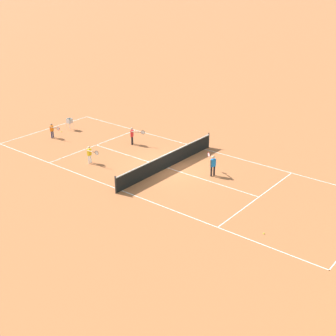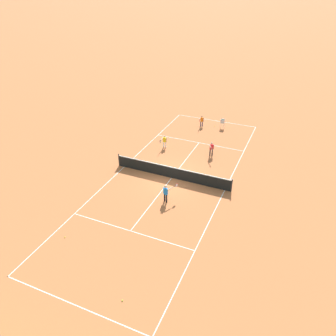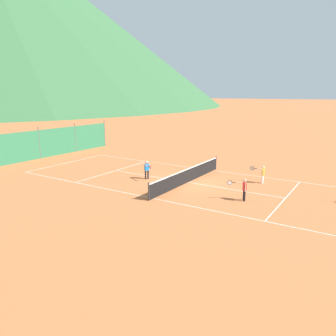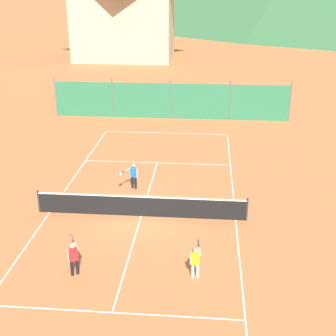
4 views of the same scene
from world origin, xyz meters
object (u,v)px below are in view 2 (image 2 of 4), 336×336
at_px(tennis_net, 172,172).
at_px(player_far_service, 164,141).
at_px(player_near_baseline, 166,192).
at_px(tennis_ball_by_net_left, 122,300).
at_px(player_near_service, 202,120).
at_px(tennis_ball_near_corner, 65,237).
at_px(tennis_ball_alley_right, 215,126).
at_px(ball_hopper, 223,122).
at_px(player_far_baseline, 212,148).

height_order(tennis_net, player_far_service, player_far_service).
distance_m(player_near_baseline, tennis_ball_by_net_left, 8.12).
height_order(player_far_service, tennis_ball_by_net_left, player_far_service).
distance_m(tennis_net, player_near_service, 9.97).
xyz_separation_m(player_far_service, tennis_ball_near_corner, (0.75, 12.69, -0.64)).
xyz_separation_m(tennis_ball_near_corner, tennis_ball_by_net_left, (-5.26, 2.40, 0.00)).
xyz_separation_m(player_near_service, player_near_baseline, (-1.74, 12.76, 0.11)).
height_order(player_near_service, tennis_ball_alley_right, player_near_service).
relative_size(player_near_service, ball_hopper, 1.23).
bearing_deg(tennis_ball_alley_right, tennis_net, 88.46).
bearing_deg(player_far_baseline, tennis_net, 69.07).
bearing_deg(player_near_baseline, player_far_service, -65.17).
height_order(tennis_net, ball_hopper, tennis_net).
distance_m(player_far_baseline, tennis_ball_near_corner, 13.85).
distance_m(player_far_baseline, tennis_ball_alley_right, 6.21).
bearing_deg(tennis_net, player_near_service, -84.48).
height_order(tennis_ball_by_net_left, tennis_ball_alley_right, same).
bearing_deg(player_far_baseline, player_near_service, -63.85).
relative_size(player_near_baseline, player_far_baseline, 1.04).
xyz_separation_m(player_near_baseline, player_far_baseline, (-0.93, -7.31, -0.03)).
xyz_separation_m(player_far_service, ball_hopper, (-3.57, -6.13, -0.02)).
height_order(tennis_net, tennis_ball_by_net_left, tennis_net).
bearing_deg(ball_hopper, player_far_baseline, 96.27).
bearing_deg(tennis_net, player_far_service, -59.59).
relative_size(tennis_ball_near_corner, tennis_ball_by_net_left, 1.00).
relative_size(player_near_service, player_far_baseline, 0.88).
bearing_deg(player_far_service, player_far_baseline, -177.10).
xyz_separation_m(player_near_baseline, ball_hopper, (-0.28, -13.23, -0.10)).
distance_m(tennis_net, player_far_service, 4.95).
relative_size(player_far_baseline, tennis_ball_alley_right, 18.97).
bearing_deg(player_near_service, ball_hopper, -166.77).
distance_m(player_near_baseline, tennis_ball_near_corner, 6.93).
bearing_deg(player_far_service, player_near_service, -105.28).
bearing_deg(tennis_ball_by_net_left, player_far_baseline, -88.88).
distance_m(player_far_service, ball_hopper, 7.09).
bearing_deg(player_far_baseline, player_near_baseline, 82.74).
bearing_deg(ball_hopper, tennis_ball_by_net_left, 92.56).
relative_size(player_far_service, player_far_baseline, 0.92).
bearing_deg(ball_hopper, tennis_net, 84.16).
relative_size(tennis_net, ball_hopper, 10.31).
distance_m(player_far_baseline, tennis_ball_by_net_left, 15.33).
distance_m(tennis_ball_near_corner, tennis_ball_alley_right, 19.24).
height_order(player_near_baseline, tennis_ball_near_corner, player_near_baseline).
xyz_separation_m(player_far_baseline, tennis_ball_by_net_left, (-0.30, 15.31, -0.70)).
xyz_separation_m(tennis_ball_near_corner, tennis_ball_alley_right, (-3.53, -18.91, 0.00)).
xyz_separation_m(tennis_net, player_near_baseline, (-0.78, 2.83, 0.26)).
distance_m(player_far_baseline, ball_hopper, 5.95).
distance_m(player_near_service, tennis_ball_near_corner, 18.50).
bearing_deg(tennis_net, tennis_ball_near_corner, 68.90).
distance_m(player_near_service, player_far_service, 5.86).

